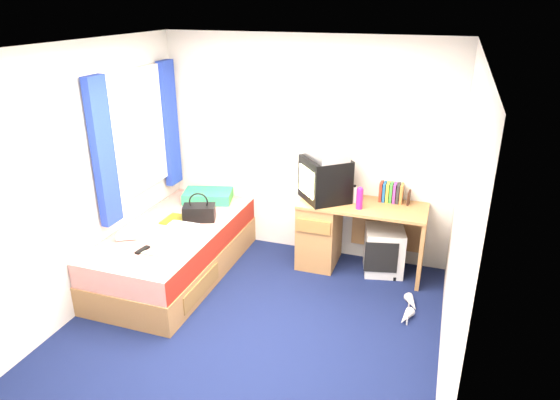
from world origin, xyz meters
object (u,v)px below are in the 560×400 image
(handbag, at_px, (199,212))
(water_bottle, at_px, (127,237))
(crt_tv, at_px, (325,179))
(aerosol_can, at_px, (354,195))
(pink_water_bottle, at_px, (360,199))
(colour_swatch_fan, at_px, (152,254))
(remote_control, at_px, (142,250))
(pillow, at_px, (208,196))
(storage_cube, at_px, (384,250))
(picture_frame, at_px, (409,198))
(bed, at_px, (176,251))
(white_heels, at_px, (409,310))
(desk, at_px, (336,230))
(magazine, at_px, (174,220))
(towel, at_px, (181,231))
(vcr, at_px, (326,154))

(handbag, distance_m, water_bottle, 0.79)
(crt_tv, height_order, aerosol_can, crt_tv)
(pink_water_bottle, bearing_deg, colour_swatch_fan, -144.58)
(aerosol_can, xyz_separation_m, handbag, (-1.54, -0.51, -0.21))
(remote_control, bearing_deg, pillow, 97.52)
(handbag, bearing_deg, pillow, 86.44)
(pink_water_bottle, height_order, remote_control, pink_water_bottle)
(remote_control, bearing_deg, storage_cube, 40.82)
(picture_frame, bearing_deg, bed, -155.25)
(water_bottle, relative_size, white_heels, 0.41)
(desk, height_order, water_bottle, desk)
(desk, bearing_deg, picture_frame, 12.24)
(magazine, bearing_deg, colour_swatch_fan, -75.03)
(aerosol_can, relative_size, colour_swatch_fan, 0.78)
(aerosol_can, bearing_deg, handbag, -161.75)
(towel, bearing_deg, desk, 33.29)
(colour_swatch_fan, bearing_deg, white_heels, 15.35)
(crt_tv, xyz_separation_m, aerosol_can, (0.31, 0.01, -0.14))
(towel, xyz_separation_m, white_heels, (2.23, 0.20, -0.55))
(crt_tv, height_order, colour_swatch_fan, crt_tv)
(water_bottle, bearing_deg, crt_tv, 34.54)
(storage_cube, bearing_deg, white_heels, -76.86)
(storage_cube, relative_size, picture_frame, 3.51)
(pillow, bearing_deg, towel, -79.98)
(remote_control, bearing_deg, handbag, 85.86)
(aerosol_can, bearing_deg, pink_water_bottle, -61.13)
(picture_frame, relative_size, magazine, 0.50)
(aerosol_can, relative_size, towel, 0.57)
(picture_frame, height_order, pink_water_bottle, pink_water_bottle)
(storage_cube, height_order, vcr, vcr)
(vcr, relative_size, magazine, 1.60)
(crt_tv, relative_size, magazine, 2.20)
(desk, xyz_separation_m, picture_frame, (0.71, 0.15, 0.41))
(bed, relative_size, magazine, 7.14)
(desk, bearing_deg, vcr, 178.39)
(bed, xyz_separation_m, vcr, (1.40, 0.74, 0.98))
(aerosol_can, relative_size, remote_control, 1.07)
(desk, relative_size, picture_frame, 9.29)
(handbag, distance_m, colour_swatch_fan, 0.83)
(white_heels, bearing_deg, magazine, 177.51)
(bed, distance_m, desk, 1.71)
(vcr, xyz_separation_m, aerosol_can, (0.31, 0.01, -0.41))
(storage_cube, bearing_deg, pink_water_bottle, -163.87)
(bed, height_order, pink_water_bottle, pink_water_bottle)
(storage_cube, relative_size, pink_water_bottle, 2.38)
(desk, bearing_deg, water_bottle, -147.60)
(pink_water_bottle, bearing_deg, towel, -154.77)
(picture_frame, bearing_deg, water_bottle, -149.56)
(handbag, bearing_deg, remote_control, -123.12)
(bed, bearing_deg, handbag, 55.03)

